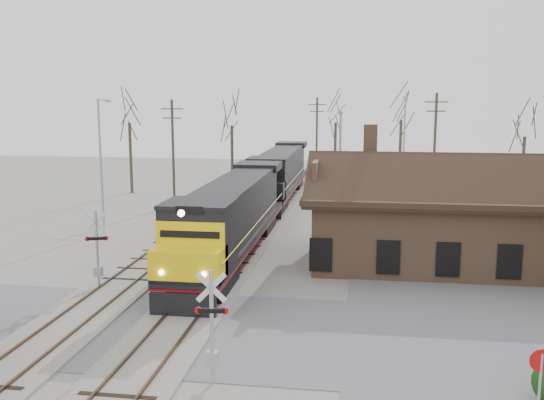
{
  "coord_description": "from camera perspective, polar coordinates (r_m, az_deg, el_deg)",
  "views": [
    {
      "loc": [
        7.46,
        -22.97,
        9.43
      ],
      "look_at": [
        2.76,
        9.0,
        3.98
      ],
      "focal_mm": 40.0,
      "sensor_mm": 36.0,
      "label": 1
    }
  ],
  "objects": [
    {
      "name": "streetlight_a",
      "position": [
        43.9,
        -15.76,
        3.74
      ],
      "size": [
        0.25,
        2.04,
        9.41
      ],
      "color": "#A5A8AD",
      "rests_on": "ground"
    },
    {
      "name": "utility_pole_b",
      "position": [
        70.88,
        4.23,
        5.94
      ],
      "size": [
        2.0,
        0.24,
        9.52
      ],
      "color": "#382D23",
      "rests_on": "ground"
    },
    {
      "name": "ground",
      "position": [
        25.92,
        -9.16,
        -11.89
      ],
      "size": [
        140.0,
        140.0,
        0.0
      ],
      "primitive_type": "plane",
      "color": "#9D988D",
      "rests_on": "ground"
    },
    {
      "name": "crossbuck_near",
      "position": [
        20.52,
        -5.68,
        -12.15
      ],
      "size": [
        1.12,
        0.29,
        3.93
      ],
      "rotation": [
        0.0,
        0.0,
        0.11
      ],
      "color": "#A5A8AD",
      "rests_on": "ground"
    },
    {
      "name": "locomotive_trailing",
      "position": [
        56.62,
        0.73,
        2.52
      ],
      "size": [
        3.17,
        21.26,
        4.47
      ],
      "color": "black",
      "rests_on": "ground"
    },
    {
      "name": "streetlight_b",
      "position": [
        43.41,
        6.41,
        3.4
      ],
      "size": [
        0.25,
        2.04,
        8.56
      ],
      "color": "#A5A8AD",
      "rests_on": "ground"
    },
    {
      "name": "track_main",
      "position": [
        39.81,
        -2.68,
        -4.05
      ],
      "size": [
        3.4,
        90.0,
        0.24
      ],
      "color": "#9D988D",
      "rests_on": "ground"
    },
    {
      "name": "depot",
      "position": [
        35.95,
        15.45,
        -2.05
      ],
      "size": [
        15.2,
        9.31,
        7.9
      ],
      "color": "#8A6547",
      "rests_on": "ground"
    },
    {
      "name": "utility_pole_a",
      "position": [
        54.11,
        -9.3,
        4.61
      ],
      "size": [
        2.0,
        0.24,
        9.31
      ],
      "color": "#382D23",
      "rests_on": "ground"
    },
    {
      "name": "utility_pole_c",
      "position": [
        55.24,
        15.05,
        4.83
      ],
      "size": [
        2.0,
        0.24,
        9.91
      ],
      "color": "#382D23",
      "rests_on": "ground"
    },
    {
      "name": "tree_e",
      "position": [
        62.56,
        22.75,
        6.4
      ],
      "size": [
        3.89,
        3.89,
        9.54
      ],
      "color": "#382D23",
      "rests_on": "ground"
    },
    {
      "name": "tree_d",
      "position": [
        66.24,
        12.1,
        8.4
      ],
      "size": [
        4.77,
        4.77,
        11.68
      ],
      "color": "#382D23",
      "rests_on": "ground"
    },
    {
      "name": "tree_b",
      "position": [
        64.94,
        -3.82,
        7.95
      ],
      "size": [
        4.37,
        4.37,
        10.71
      ],
      "color": "#382D23",
      "rests_on": "ground"
    },
    {
      "name": "tree_a",
      "position": [
        61.96,
        -13.32,
        8.17
      ],
      "size": [
        4.69,
        4.69,
        11.5
      ],
      "color": "#382D23",
      "rests_on": "ground"
    },
    {
      "name": "track_siding",
      "position": [
        40.89,
        -8.9,
        -3.79
      ],
      "size": [
        3.4,
        90.0,
        0.24
      ],
      "color": "#9D988D",
      "rests_on": "ground"
    },
    {
      "name": "tree_c",
      "position": [
        70.1,
        6.03,
        8.16
      ],
      "size": [
        4.46,
        4.46,
        10.92
      ],
      "color": "#382D23",
      "rests_on": "ground"
    },
    {
      "name": "streetlight_c",
      "position": [
        57.41,
        12.31,
        5.29
      ],
      "size": [
        0.25,
        2.04,
        9.65
      ],
      "color": "#A5A8AD",
      "rests_on": "ground"
    },
    {
      "name": "crossbuck_far",
      "position": [
        31.36,
        -16.12,
        -4.77
      ],
      "size": [
        1.11,
        0.41,
        3.97
      ],
      "rotation": [
        0.0,
        0.0,
        3.44
      ],
      "color": "#A5A8AD",
      "rests_on": "ground"
    },
    {
      "name": "do_not_enter_sign",
      "position": [
        19.61,
        23.97,
        -14.68
      ],
      "size": [
        0.71,
        0.13,
        2.39
      ],
      "rotation": [
        0.0,
        0.0,
        0.13
      ],
      "color": "#A5A8AD",
      "rests_on": "ground"
    },
    {
      "name": "road",
      "position": [
        25.92,
        -9.16,
        -11.86
      ],
      "size": [
        60.0,
        9.0,
        0.03
      ],
      "primitive_type": "cube",
      "color": "slate",
      "rests_on": "ground"
    },
    {
      "name": "locomotive_lead",
      "position": [
        35.65,
        -3.88,
        -1.69
      ],
      "size": [
        3.17,
        21.26,
        4.72
      ],
      "color": "black",
      "rests_on": "ground"
    }
  ]
}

